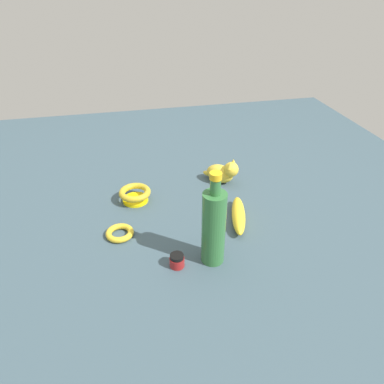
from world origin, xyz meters
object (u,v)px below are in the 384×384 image
Objects in this scene: cat_figurine at (223,172)px; banana at (238,215)px; nail_polish_jar at (177,260)px; bangle at (120,233)px; bottle_tall at (214,226)px; bowl at (135,194)px.

banana is at bearing 85.67° from cat_figurine.
bangle is (0.15, -0.16, -0.01)m from nail_polish_jar.
bottle_tall is (0.14, 0.40, 0.07)m from cat_figurine.
bangle is at bearing -48.18° from nail_polish_jar.
bowl is 0.40m from bottle_tall.
bowl is 0.36m from banana.
nail_polish_jar is 0.21× the size of banana.
bangle is (0.38, -0.00, -0.01)m from banana.
bangle is (0.25, -0.16, -0.11)m from bottle_tall.
bowl is (0.09, -0.34, 0.01)m from nail_polish_jar.
bottle_tall is at bearing 147.34° from bangle.
nail_polish_jar is at bearing 131.82° from bangle.
banana is at bearing 149.66° from bowl.
banana reaches higher than bangle.
bangle is at bearing 31.02° from cat_figurine.
nail_polish_jar is 0.35m from bowl.
banana is 0.71× the size of bottle_tall.
bowl is at bearing -109.05° from bangle.
bowl is (0.33, 0.06, -0.02)m from cat_figurine.
bottle_tall is at bearing 70.07° from cat_figurine.
banana is at bearing -128.93° from bottle_tall.
bowl reaches higher than bangle.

